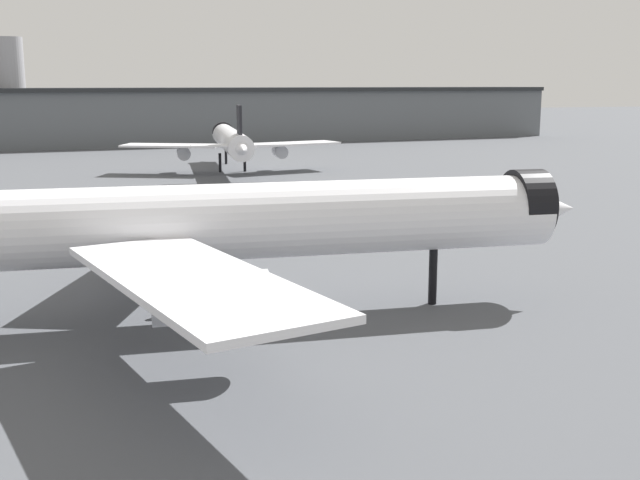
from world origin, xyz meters
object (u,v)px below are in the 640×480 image
(airliner_near_gate, at_px, (227,223))
(traffic_cone_wingtip, at_px, (30,252))
(baggage_cart_trailing, at_px, (131,233))
(airliner_far_taxiway, at_px, (231,141))

(airliner_near_gate, xyz_separation_m, traffic_cone_wingtip, (-15.56, 29.51, -7.22))
(baggage_cart_trailing, height_order, traffic_cone_wingtip, baggage_cart_trailing)
(airliner_near_gate, bearing_deg, traffic_cone_wingtip, 122.93)
(airliner_far_taxiway, xyz_separation_m, baggage_cart_trailing, (-26.88, -69.84, -5.23))
(baggage_cart_trailing, bearing_deg, airliner_near_gate, 108.30)
(baggage_cart_trailing, distance_m, traffic_cone_wingtip, 11.63)
(airliner_near_gate, height_order, traffic_cone_wingtip, airliner_near_gate)
(airliner_near_gate, height_order, baggage_cart_trailing, airliner_near_gate)
(airliner_far_taxiway, relative_size, traffic_cone_wingtip, 83.53)
(airliner_far_taxiway, bearing_deg, baggage_cart_trailing, 165.92)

